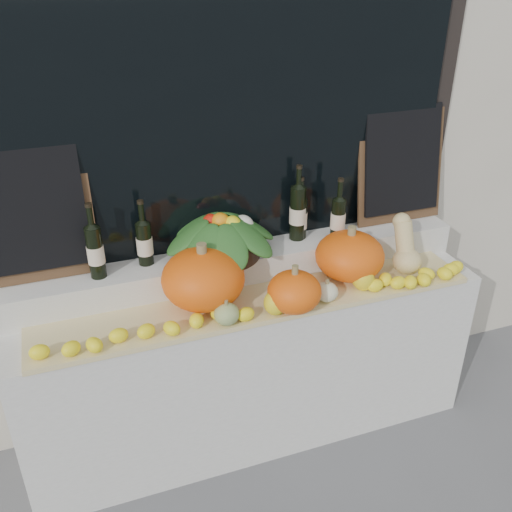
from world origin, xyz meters
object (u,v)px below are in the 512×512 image
(butternut_squash, at_px, (406,249))
(produce_bowl, at_px, (221,235))
(pumpkin_right, at_px, (350,256))
(pumpkin_left, at_px, (203,279))
(wine_bottle_tall, at_px, (298,213))

(butternut_squash, distance_m, produce_bowl, 0.93)
(pumpkin_right, bearing_deg, produce_bowl, 161.78)
(pumpkin_left, bearing_deg, wine_bottle_tall, 22.58)
(pumpkin_left, relative_size, butternut_squash, 1.31)
(pumpkin_left, height_order, wine_bottle_tall, wine_bottle_tall)
(pumpkin_left, xyz_separation_m, pumpkin_right, (0.75, -0.00, -0.02))
(butternut_squash, bearing_deg, pumpkin_left, 177.81)
(wine_bottle_tall, bearing_deg, produce_bowl, -174.65)
(pumpkin_right, bearing_deg, wine_bottle_tall, 127.73)
(pumpkin_right, xyz_separation_m, butternut_squash, (0.30, -0.04, 0.00))
(wine_bottle_tall, bearing_deg, pumpkin_right, -52.27)
(pumpkin_left, xyz_separation_m, wine_bottle_tall, (0.56, 0.23, 0.14))
(butternut_squash, height_order, produce_bowl, produce_bowl)
(pumpkin_left, distance_m, produce_bowl, 0.27)
(produce_bowl, distance_m, wine_bottle_tall, 0.42)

